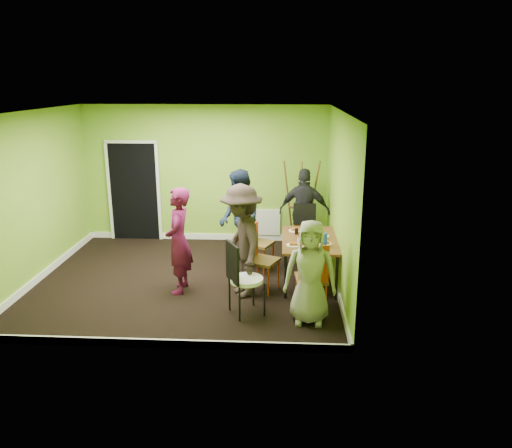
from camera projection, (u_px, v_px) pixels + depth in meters
The scene contains 28 objects.
ground at pixel (187, 280), 8.47m from camera, with size 5.00×5.00×0.00m, color black.
room_walls at pixel (184, 223), 8.24m from camera, with size 5.04×4.54×2.82m.
dining_table at pixel (310, 242), 8.21m from camera, with size 0.90×1.50×0.75m.
chair_left_far at pixel (254, 237), 8.77m from camera, with size 0.59×0.59×1.08m.
chair_left_near at pixel (258, 254), 7.95m from camera, with size 0.58×0.58×1.07m.
chair_back_end at pixel (304, 220), 9.41m from camera, with size 0.43×0.50×1.03m.
chair_front_end at pixel (312, 274), 7.10m from camera, with size 0.48×0.48×1.08m.
chair_bentwood at pixel (242, 275), 7.07m from camera, with size 0.58×0.57×1.10m.
easel at pixel (301, 205), 9.80m from camera, with size 0.72×0.68×1.80m.
plate_near_left at pixel (295, 231), 8.62m from camera, with size 0.22×0.22×0.01m, color white.
plate_near_right at pixel (294, 245), 7.87m from camera, with size 0.23×0.23×0.01m, color white.
plate_far_back at pixel (311, 229), 8.70m from camera, with size 0.25×0.25×0.01m, color white.
plate_far_front at pixel (312, 248), 7.73m from camera, with size 0.27×0.27×0.01m, color white.
plate_wall_back at pixel (322, 236), 8.33m from camera, with size 0.26×0.26×0.01m, color white.
plate_wall_front at pixel (325, 244), 7.94m from camera, with size 0.23×0.23×0.01m, color white.
thermos at pixel (305, 232), 8.17m from camera, with size 0.08×0.08×0.23m, color white.
blue_bottle at pixel (325, 240), 7.80m from camera, with size 0.07×0.07×0.22m, color blue.
orange_bottle at pixel (303, 232), 8.41m from camera, with size 0.04×0.04×0.08m, color #C93E12.
glass_mid at pixel (296, 231), 8.43m from camera, with size 0.06×0.06×0.10m, color black.
glass_back at pixel (313, 229), 8.55m from camera, with size 0.07×0.07×0.11m, color black.
glass_front at pixel (317, 244), 7.78m from camera, with size 0.06×0.06×0.09m, color black.
cup_a at pixel (301, 241), 7.96m from camera, with size 0.11×0.11×0.09m, color white.
cup_b at pixel (323, 236), 8.21m from camera, with size 0.09×0.09×0.08m, color white.
person_standing at pixel (179, 241), 7.80m from camera, with size 0.62×0.40×1.69m, color #570F37.
person_left_far at pixel (240, 219), 8.85m from camera, with size 0.86×0.67×1.77m, color black.
person_left_near at pixel (242, 241), 7.65m from camera, with size 1.14×0.66×1.77m, color #2B201D.
person_back_end at pixel (304, 211), 9.58m from camera, with size 0.97×0.41×1.66m, color black.
person_front_end at pixel (310, 272), 6.81m from camera, with size 0.72×0.47×1.47m, color gray.
Camera 1 is at (1.60, -7.79, 3.28)m, focal length 35.00 mm.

